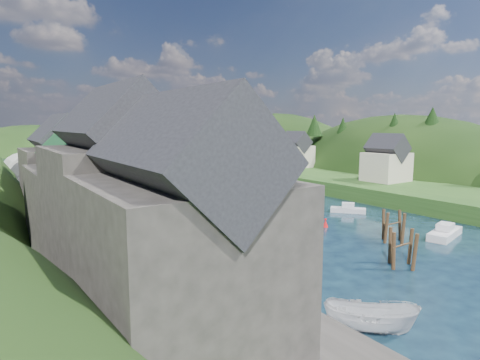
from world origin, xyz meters
TOP-DOWN VIEW (x-y plane):
  - ground at (0.00, 50.00)m, footprint 600.00×600.00m
  - hillside_right at (45.00, 75.00)m, footprint 36.00×245.56m
  - far_hills at (1.22, 174.01)m, footprint 103.00×68.00m
  - hill_trees at (0.55, 64.65)m, footprint 90.78×149.71m
  - quay_left at (-24.00, 20.00)m, footprint 12.00×110.00m
  - terrace_left_grass at (-31.00, 20.00)m, footprint 12.00×110.00m
  - quayside_buildings at (-26.00, 6.39)m, footprint 8.00×35.84m
  - boat_sheds at (-26.00, 39.00)m, footprint 7.00×21.00m
  - terrace_right at (25.00, 40.00)m, footprint 16.00×120.00m
  - right_bank_cottages at (28.00, 48.33)m, footprint 9.00×59.24m
  - piling_cluster_near at (-2.96, -1.60)m, footprint 2.87×2.71m
  - piling_cluster_far at (2.99, 3.48)m, footprint 2.85×2.70m
  - channel_buoy_near at (1.51, 11.77)m, footprint 0.70×0.70m
  - channel_buoy_far at (-1.79, 23.22)m, footprint 0.70×0.70m
  - moored_boats at (-1.76, 24.94)m, footprint 33.46×101.39m

SIDE VIEW (x-z plane):
  - far_hills at x=1.22m, z-range -32.80..11.20m
  - hillside_right at x=45.00m, z-range -31.41..16.59m
  - ground at x=0.00m, z-range 0.00..0.00m
  - channel_buoy_near at x=1.51m, z-range -0.07..1.03m
  - channel_buoy_far at x=-1.79m, z-range -0.07..1.03m
  - moored_boats at x=-1.76m, z-range -0.47..1.66m
  - quay_left at x=-24.00m, z-range 0.00..2.00m
  - terrace_right at x=25.00m, z-range 0.00..2.40m
  - terrace_left_grass at x=-31.00m, z-range 0.00..2.50m
  - piling_cluster_near at x=-2.96m, z-range -0.57..3.29m
  - piling_cluster_far at x=2.99m, z-range -0.57..3.32m
  - boat_sheds at x=-26.00m, z-range 1.52..9.02m
  - right_bank_cottages at x=28.00m, z-range 1.64..10.05m
  - quayside_buildings at x=-26.00m, z-range 0.64..13.54m
  - hill_trees at x=0.55m, z-range 4.78..17.58m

